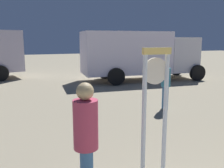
# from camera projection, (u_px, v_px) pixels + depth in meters

# --- Properties ---
(standing_clock) EXTENTS (0.46, 0.12, 2.20)m
(standing_clock) POSITION_uv_depth(u_px,v_px,m) (155.00, 103.00, 3.75)
(standing_clock) COLOR white
(standing_clock) RESTS_ON ground_plane
(person_near_clock) EXTENTS (0.34, 0.34, 1.76)m
(person_near_clock) POSITION_uv_depth(u_px,v_px,m) (86.00, 139.00, 3.28)
(person_near_clock) COLOR teal
(person_near_clock) RESTS_ON ground_plane
(person_distant) EXTENTS (0.31, 0.31, 1.61)m
(person_distant) POSITION_uv_depth(u_px,v_px,m) (166.00, 83.00, 8.04)
(person_distant) COLOR teal
(person_distant) RESTS_ON ground_plane
(box_truck_near) EXTENTS (7.02, 3.08, 2.75)m
(box_truck_near) POSITION_uv_depth(u_px,v_px,m) (139.00, 54.00, 13.79)
(box_truck_near) COLOR white
(box_truck_near) RESTS_ON ground_plane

